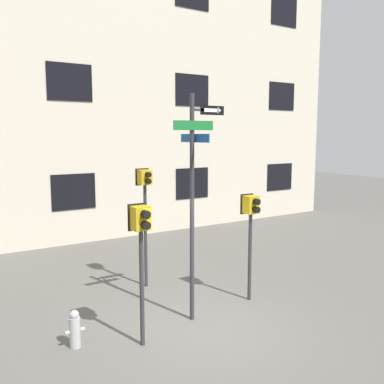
{
  "coord_description": "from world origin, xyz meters",
  "views": [
    {
      "loc": [
        -4.44,
        -6.42,
        3.73
      ],
      "look_at": [
        0.08,
        0.55,
        2.62
      ],
      "focal_mm": 40.0,
      "sensor_mm": 36.0,
      "label": 1
    }
  ],
  "objects_px": {
    "street_sign_pole": "(195,189)",
    "pedestrian_signal_right": "(251,218)",
    "pedestrian_signal_across": "(145,197)",
    "pedestrian_signal_left": "(141,236)",
    "fire_hydrant": "(75,329)"
  },
  "relations": [
    {
      "from": "pedestrian_signal_right",
      "to": "fire_hydrant",
      "type": "distance_m",
      "value": 4.33
    },
    {
      "from": "street_sign_pole",
      "to": "pedestrian_signal_left",
      "type": "relative_size",
      "value": 1.78
    },
    {
      "from": "pedestrian_signal_left",
      "to": "pedestrian_signal_across",
      "type": "bearing_deg",
      "value": 61.98
    },
    {
      "from": "pedestrian_signal_left",
      "to": "pedestrian_signal_across",
      "type": "distance_m",
      "value": 3.04
    },
    {
      "from": "fire_hydrant",
      "to": "street_sign_pole",
      "type": "bearing_deg",
      "value": -3.51
    },
    {
      "from": "street_sign_pole",
      "to": "pedestrian_signal_right",
      "type": "relative_size",
      "value": 1.86
    },
    {
      "from": "street_sign_pole",
      "to": "pedestrian_signal_across",
      "type": "relative_size",
      "value": 1.54
    },
    {
      "from": "street_sign_pole",
      "to": "pedestrian_signal_across",
      "type": "distance_m",
      "value": 2.29
    },
    {
      "from": "pedestrian_signal_left",
      "to": "pedestrian_signal_across",
      "type": "height_order",
      "value": "pedestrian_signal_across"
    },
    {
      "from": "pedestrian_signal_right",
      "to": "fire_hydrant",
      "type": "relative_size",
      "value": 3.55
    },
    {
      "from": "pedestrian_signal_right",
      "to": "pedestrian_signal_across",
      "type": "distance_m",
      "value": 2.63
    },
    {
      "from": "pedestrian_signal_across",
      "to": "fire_hydrant",
      "type": "height_order",
      "value": "pedestrian_signal_across"
    },
    {
      "from": "pedestrian_signal_left",
      "to": "fire_hydrant",
      "type": "distance_m",
      "value": 2.05
    },
    {
      "from": "street_sign_pole",
      "to": "fire_hydrant",
      "type": "relative_size",
      "value": 6.61
    },
    {
      "from": "street_sign_pole",
      "to": "pedestrian_signal_across",
      "type": "bearing_deg",
      "value": 88.98
    }
  ]
}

